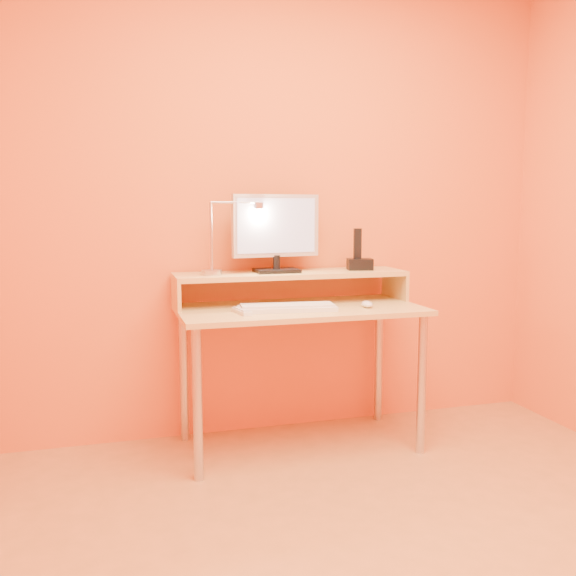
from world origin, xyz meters
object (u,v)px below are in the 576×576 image
object	(u,v)px
monitor_panel	(276,226)
keyboard	(287,308)
lamp_base	(212,272)
mouse	(367,304)
remote_control	(242,312)
phone_dock	(360,264)

from	to	relation	value
monitor_panel	keyboard	size ratio (longest dim) A/B	1.00
monitor_panel	lamp_base	size ratio (longest dim) A/B	4.64
mouse	remote_control	bearing A→B (deg)	-170.23
monitor_panel	remote_control	world-z (taller)	monitor_panel
lamp_base	remote_control	bearing A→B (deg)	-66.15
lamp_base	mouse	size ratio (longest dim) A/B	1.06
keyboard	mouse	bearing A→B (deg)	4.27
monitor_panel	lamp_base	bearing A→B (deg)	179.65
remote_control	monitor_panel	bearing A→B (deg)	39.23
monitor_panel	mouse	xyz separation A→B (m)	(0.39, -0.27, -0.38)
lamp_base	keyboard	distance (m)	0.42
phone_dock	keyboard	xyz separation A→B (m)	(-0.47, -0.24, -0.18)
monitor_panel	mouse	distance (m)	0.61
keyboard	mouse	world-z (taller)	mouse
phone_dock	mouse	xyz separation A→B (m)	(-0.07, -0.26, -0.17)
mouse	monitor_panel	bearing A→B (deg)	155.73
remote_control	keyboard	bearing A→B (deg)	-5.00
phone_dock	mouse	bearing A→B (deg)	-91.61
monitor_panel	remote_control	bearing A→B (deg)	-139.03
monitor_panel	mouse	world-z (taller)	monitor_panel
mouse	remote_control	size ratio (longest dim) A/B	0.59
lamp_base	keyboard	world-z (taller)	lamp_base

